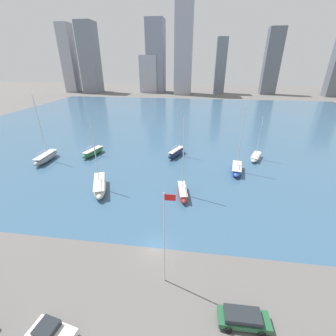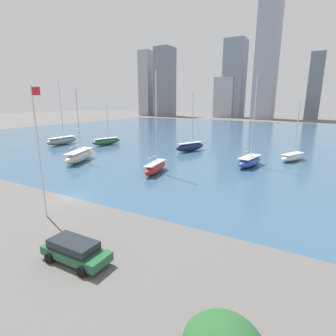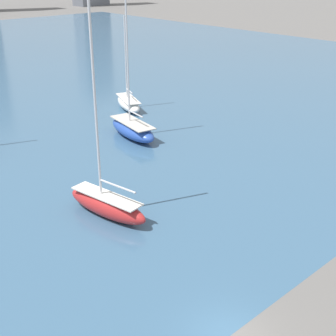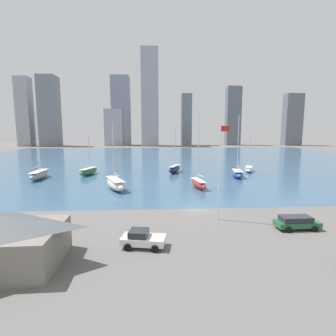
{
  "view_description": "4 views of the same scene",
  "coord_description": "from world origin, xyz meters",
  "views": [
    {
      "loc": [
        4.89,
        -23.23,
        23.88
      ],
      "look_at": [
        -0.51,
        16.07,
        4.91
      ],
      "focal_mm": 24.0,
      "sensor_mm": 36.0,
      "label": 1
    },
    {
      "loc": [
        24.17,
        -19.68,
        10.93
      ],
      "look_at": [
        7.2,
        10.05,
        2.29
      ],
      "focal_mm": 28.0,
      "sensor_mm": 36.0,
      "label": 2
    },
    {
      "loc": [
        -14.42,
        -11.25,
        17.28
      ],
      "look_at": [
        4.31,
        9.32,
        4.93
      ],
      "focal_mm": 50.0,
      "sensor_mm": 36.0,
      "label": 3
    },
    {
      "loc": [
        -6.4,
        -37.65,
        11.6
      ],
      "look_at": [
        -3.9,
        8.97,
        4.92
      ],
      "focal_mm": 28.0,
      "sensor_mm": 36.0,
      "label": 4
    }
  ],
  "objects": [
    {
      "name": "sailboat_blue",
      "position": [
        14.45,
        26.05,
        1.0
      ],
      "size": [
        3.75,
        8.05,
        15.38
      ],
      "rotation": [
        0.0,
        0.0,
        -0.16
      ],
      "color": "#284CA8",
      "rests_on": "harbor_water"
    },
    {
      "name": "sailboat_red",
      "position": [
        2.6,
        14.1,
        1.03
      ],
      "size": [
        2.94,
        7.52,
        15.47
      ],
      "rotation": [
        0.0,
        0.0,
        0.17
      ],
      "color": "#B72828",
      "rests_on": "harbor_water"
    },
    {
      "name": "sailboat_white",
      "position": [
        20.56,
        34.63,
        0.82
      ],
      "size": [
        4.63,
        7.31,
        11.35
      ],
      "rotation": [
        0.0,
        0.0,
        -0.39
      ],
      "color": "white",
      "rests_on": "harbor_water"
    }
  ]
}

